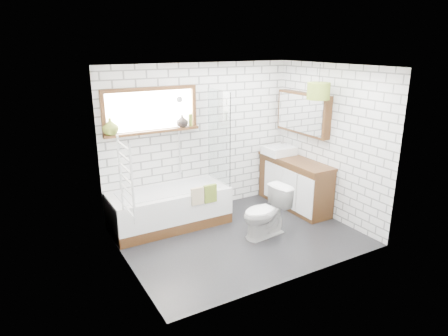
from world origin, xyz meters
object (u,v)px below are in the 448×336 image
pendant (318,91)px  vanity (294,183)px  toilet (266,212)px  bathtub (169,208)px  basin (279,150)px

pendant → vanity: bearing=81.1°
vanity → toilet: 1.30m
bathtub → pendant: size_ratio=5.32×
vanity → basin: 0.65m
pendant → toilet: bearing=-171.7°
toilet → basin: bearing=129.5°
basin → bathtub: bearing=-179.1°
basin → pendant: size_ratio=1.44×
toilet → vanity: bearing=115.2°
vanity → toilet: vanity is taller
bathtub → toilet: size_ratio=2.43×
pendant → bathtub: bearing=157.1°
basin → vanity: bearing=-81.5°
basin → toilet: 1.61m
toilet → pendant: (1.02, 0.15, 1.72)m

